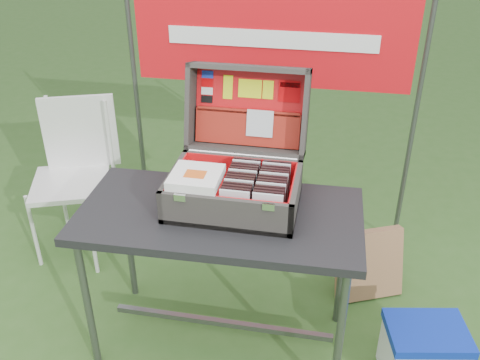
% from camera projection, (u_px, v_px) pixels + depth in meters
% --- Properties ---
extents(ground, '(80.00, 80.00, 0.00)m').
position_uv_depth(ground, '(234.00, 348.00, 2.73)').
color(ground, '#315720').
rests_on(ground, ground).
extents(table, '(1.29, 0.67, 0.79)m').
position_uv_depth(table, '(221.00, 280.00, 2.59)').
color(table, '#242527').
rests_on(table, ground).
extents(table_top, '(1.29, 0.67, 0.04)m').
position_uv_depth(table_top, '(220.00, 215.00, 2.40)').
color(table_top, '#242527').
rests_on(table_top, ground).
extents(table_leg_fl, '(0.04, 0.04, 0.75)m').
position_uv_depth(table_leg_fl, '(88.00, 304.00, 2.47)').
color(table_leg_fl, '#59595B').
rests_on(table_leg_fl, ground).
extents(table_leg_fr, '(0.04, 0.04, 0.75)m').
position_uv_depth(table_leg_fr, '(339.00, 340.00, 2.28)').
color(table_leg_fr, '#59595B').
rests_on(table_leg_fr, ground).
extents(table_leg_bl, '(0.04, 0.04, 0.75)m').
position_uv_depth(table_leg_bl, '(129.00, 239.00, 2.91)').
color(table_leg_bl, '#59595B').
rests_on(table_leg_bl, ground).
extents(table_leg_br, '(0.04, 0.04, 0.75)m').
position_uv_depth(table_leg_br, '(342.00, 265.00, 2.72)').
color(table_leg_br, '#59595B').
rests_on(table_leg_br, ground).
extents(table_brace, '(1.12, 0.03, 0.03)m').
position_uv_depth(table_brace, '(222.00, 323.00, 2.72)').
color(table_brace, '#59595B').
rests_on(table_brace, ground).
extents(suitcase, '(0.58, 0.57, 0.54)m').
position_uv_depth(suitcase, '(236.00, 147.00, 2.35)').
color(suitcase, '#45413D').
rests_on(suitcase, table).
extents(suitcase_base_bottom, '(0.58, 0.41, 0.02)m').
position_uv_depth(suitcase_base_bottom, '(234.00, 203.00, 2.43)').
color(suitcase_base_bottom, '#45413D').
rests_on(suitcase_base_bottom, table_top).
extents(suitcase_base_wall_front, '(0.58, 0.02, 0.16)m').
position_uv_depth(suitcase_base_wall_front, '(224.00, 215.00, 2.23)').
color(suitcase_base_wall_front, '#45413D').
rests_on(suitcase_base_wall_front, table_top).
extents(suitcase_base_wall_back, '(0.58, 0.02, 0.16)m').
position_uv_depth(suitcase_base_wall_back, '(242.00, 170.00, 2.56)').
color(suitcase_base_wall_back, '#45413D').
rests_on(suitcase_base_wall_back, table_top).
extents(suitcase_base_wall_left, '(0.02, 0.41, 0.16)m').
position_uv_depth(suitcase_base_wall_left, '(174.00, 185.00, 2.44)').
color(suitcase_base_wall_left, '#45413D').
rests_on(suitcase_base_wall_left, table_top).
extents(suitcase_base_wall_right, '(0.02, 0.41, 0.16)m').
position_uv_depth(suitcase_base_wall_right, '(296.00, 197.00, 2.35)').
color(suitcase_base_wall_right, '#45413D').
rests_on(suitcase_base_wall_right, table_top).
extents(suitcase_liner_floor, '(0.53, 0.37, 0.01)m').
position_uv_depth(suitcase_liner_floor, '(234.00, 201.00, 2.42)').
color(suitcase_liner_floor, red).
rests_on(suitcase_liner_floor, suitcase_base_bottom).
extents(suitcase_latch_left, '(0.05, 0.01, 0.03)m').
position_uv_depth(suitcase_latch_left, '(180.00, 198.00, 2.22)').
color(suitcase_latch_left, silver).
rests_on(suitcase_latch_left, suitcase_base_wall_front).
extents(suitcase_latch_right, '(0.05, 0.01, 0.03)m').
position_uv_depth(suitcase_latch_right, '(269.00, 207.00, 2.15)').
color(suitcase_latch_right, silver).
rests_on(suitcase_latch_right, suitcase_base_wall_front).
extents(suitcase_hinge, '(0.52, 0.02, 0.02)m').
position_uv_depth(suitcase_hinge, '(242.00, 155.00, 2.53)').
color(suitcase_hinge, silver).
rests_on(suitcase_hinge, suitcase_base_wall_back).
extents(suitcase_lid_back, '(0.58, 0.12, 0.41)m').
position_uv_depth(suitcase_lid_back, '(250.00, 108.00, 2.61)').
color(suitcase_lid_back, '#45413D').
rests_on(suitcase_lid_back, suitcase_base_wall_back).
extents(suitcase_lid_rim_far, '(0.58, 0.16, 0.06)m').
position_uv_depth(suitcase_lid_rim_far, '(249.00, 68.00, 2.50)').
color(suitcase_lid_rim_far, '#45413D').
rests_on(suitcase_lid_rim_far, suitcase_lid_back).
extents(suitcase_lid_rim_near, '(0.58, 0.16, 0.06)m').
position_uv_depth(suitcase_lid_rim_near, '(245.00, 149.00, 2.60)').
color(suitcase_lid_rim_near, '#45413D').
rests_on(suitcase_lid_rim_near, suitcase_lid_back).
extents(suitcase_lid_rim_left, '(0.02, 0.25, 0.44)m').
position_uv_depth(suitcase_lid_rim_left, '(191.00, 105.00, 2.60)').
color(suitcase_lid_rim_left, '#45413D').
rests_on(suitcase_lid_rim_left, suitcase_lid_back).
extents(suitcase_lid_rim_right, '(0.02, 0.25, 0.44)m').
position_uv_depth(suitcase_lid_rim_right, '(306.00, 114.00, 2.50)').
color(suitcase_lid_rim_right, '#45413D').
rests_on(suitcase_lid_rim_right, suitcase_lid_back).
extents(suitcase_lid_liner, '(0.53, 0.10, 0.35)m').
position_uv_depth(suitcase_lid_liner, '(249.00, 108.00, 2.60)').
color(suitcase_lid_liner, red).
rests_on(suitcase_lid_liner, suitcase_lid_back).
extents(suitcase_liner_wall_front, '(0.53, 0.01, 0.13)m').
position_uv_depth(suitcase_liner_wall_front, '(225.00, 210.00, 2.23)').
color(suitcase_liner_wall_front, red).
rests_on(suitcase_liner_wall_front, suitcase_base_bottom).
extents(suitcase_liner_wall_back, '(0.53, 0.01, 0.13)m').
position_uv_depth(suitcase_liner_wall_back, '(241.00, 170.00, 2.54)').
color(suitcase_liner_wall_back, red).
rests_on(suitcase_liner_wall_back, suitcase_base_bottom).
extents(suitcase_liner_wall_left, '(0.01, 0.37, 0.13)m').
position_uv_depth(suitcase_liner_wall_left, '(177.00, 183.00, 2.43)').
color(suitcase_liner_wall_left, red).
rests_on(suitcase_liner_wall_left, suitcase_base_bottom).
extents(suitcase_liner_wall_right, '(0.01, 0.37, 0.13)m').
position_uv_depth(suitcase_liner_wall_right, '(292.00, 195.00, 2.35)').
color(suitcase_liner_wall_right, red).
rests_on(suitcase_liner_wall_right, suitcase_base_bottom).
extents(suitcase_lid_pocket, '(0.51, 0.07, 0.17)m').
position_uv_depth(suitcase_lid_pocket, '(248.00, 128.00, 2.61)').
color(suitcase_lid_pocket, maroon).
rests_on(suitcase_lid_pocket, suitcase_lid_liner).
extents(suitcase_pocket_edge, '(0.50, 0.02, 0.02)m').
position_uv_depth(suitcase_pocket_edge, '(248.00, 111.00, 2.58)').
color(suitcase_pocket_edge, maroon).
rests_on(suitcase_pocket_edge, suitcase_lid_pocket).
extents(suitcase_pocket_cd, '(0.13, 0.04, 0.13)m').
position_uv_depth(suitcase_pocket_cd, '(260.00, 123.00, 2.57)').
color(suitcase_pocket_cd, silver).
rests_on(suitcase_pocket_cd, suitcase_lid_pocket).
extents(lid_sticker_cc_a, '(0.06, 0.01, 0.03)m').
position_uv_depth(lid_sticker_cc_a, '(208.00, 74.00, 2.59)').
color(lid_sticker_cc_a, '#1933B2').
rests_on(lid_sticker_cc_a, suitcase_lid_liner).
extents(lid_sticker_cc_b, '(0.06, 0.01, 0.03)m').
position_uv_depth(lid_sticker_cc_b, '(207.00, 83.00, 2.60)').
color(lid_sticker_cc_b, '#CB0307').
rests_on(lid_sticker_cc_b, suitcase_lid_liner).
extents(lid_sticker_cc_c, '(0.06, 0.01, 0.03)m').
position_uv_depth(lid_sticker_cc_c, '(207.00, 91.00, 2.61)').
color(lid_sticker_cc_c, white).
rests_on(lid_sticker_cc_c, suitcase_lid_liner).
extents(lid_sticker_cc_d, '(0.06, 0.01, 0.03)m').
position_uv_depth(lid_sticker_cc_d, '(207.00, 99.00, 2.62)').
color(lid_sticker_cc_d, black).
rests_on(lid_sticker_cc_d, suitcase_lid_liner).
extents(lid_card_neon_tall, '(0.05, 0.03, 0.11)m').
position_uv_depth(lid_card_neon_tall, '(228.00, 87.00, 2.59)').
color(lid_card_neon_tall, '#D7E716').
rests_on(lid_card_neon_tall, suitcase_lid_liner).
extents(lid_card_neon_main, '(0.11, 0.02, 0.09)m').
position_uv_depth(lid_card_neon_main, '(250.00, 89.00, 2.57)').
color(lid_card_neon_main, '#D7E716').
rests_on(lid_card_neon_main, suitcase_lid_liner).
extents(lid_card_neon_small, '(0.05, 0.02, 0.09)m').
position_uv_depth(lid_card_neon_small, '(268.00, 90.00, 2.55)').
color(lid_card_neon_small, '#D7E716').
rests_on(lid_card_neon_small, suitcase_lid_liner).
extents(lid_sticker_band, '(0.10, 0.03, 0.10)m').
position_uv_depth(lid_sticker_band, '(290.00, 91.00, 2.54)').
color(lid_sticker_band, '#CB0307').
rests_on(lid_sticker_band, suitcase_lid_liner).
extents(lid_sticker_band_bar, '(0.09, 0.01, 0.02)m').
position_uv_depth(lid_sticker_band_bar, '(290.00, 85.00, 2.53)').
color(lid_sticker_band_bar, black).
rests_on(lid_sticker_band_bar, suitcase_lid_liner).
extents(cd_left_0, '(0.13, 0.01, 0.15)m').
position_uv_depth(cd_left_0, '(235.00, 206.00, 2.24)').
color(cd_left_0, silver).
rests_on(cd_left_0, suitcase_liner_floor).
extents(cd_left_1, '(0.13, 0.01, 0.15)m').
position_uv_depth(cd_left_1, '(236.00, 203.00, 2.26)').
color(cd_left_1, black).
rests_on(cd_left_1, suitcase_liner_floor).
extents(cd_left_2, '(0.13, 0.01, 0.15)m').
position_uv_depth(cd_left_2, '(237.00, 200.00, 2.28)').
color(cd_left_2, black).
rests_on(cd_left_2, suitcase_liner_floor).
extents(cd_left_3, '(0.13, 0.01, 0.15)m').
position_uv_depth(cd_left_3, '(238.00, 198.00, 2.30)').
color(cd_left_3, black).
rests_on(cd_left_3, suitcase_liner_floor).
extents(cd_left_4, '(0.13, 0.01, 0.15)m').
position_uv_depth(cd_left_4, '(239.00, 195.00, 2.32)').
color(cd_left_4, silver).
rests_on(cd_left_4, suitcase_liner_floor).
extents(cd_left_5, '(0.13, 0.01, 0.15)m').
position_uv_depth(cd_left_5, '(240.00, 192.00, 2.34)').
color(cd_left_5, black).
rests_on(cd_left_5, suitcase_liner_floor).
extents(cd_left_6, '(0.13, 0.01, 0.15)m').
position_uv_depth(cd_left_6, '(241.00, 190.00, 2.36)').
color(cd_left_6, black).
rests_on(cd_left_6, suitcase_liner_floor).
extents(cd_left_7, '(0.13, 0.01, 0.15)m').
position_uv_depth(cd_left_7, '(242.00, 187.00, 2.38)').
color(cd_left_7, black).
rests_on(cd_left_7, suitcase_liner_floor).
extents(cd_left_8, '(0.13, 0.01, 0.15)m').
position_uv_depth(cd_left_8, '(243.00, 184.00, 2.40)').
color(cd_left_8, silver).
rests_on(cd_left_8, suitcase_liner_floor).
extents(cd_left_9, '(0.13, 0.01, 0.15)m').
position_uv_depth(cd_left_9, '(244.00, 182.00, 2.42)').
color(cd_left_9, black).
rests_on(cd_left_9, suitcase_liner_floor).
extents(cd_left_10, '(0.13, 0.01, 0.15)m').
position_uv_depth(cd_left_10, '(244.00, 180.00, 2.44)').
color(cd_left_10, black).
rests_on(cd_left_10, suitcase_liner_floor).
extents(cd_left_11, '(0.13, 0.01, 0.15)m').
position_uv_depth(cd_left_11, '(245.00, 177.00, 2.45)').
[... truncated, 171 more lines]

